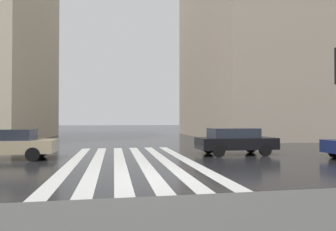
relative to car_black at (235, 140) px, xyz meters
name	(u,v)px	position (x,y,z in m)	size (l,w,h in m)	color
ground_plane	(154,177)	(-5.50, 5.08, -0.76)	(220.00, 220.00, 0.00)	black
zebra_crossing	(131,161)	(-1.50, 5.59, -0.75)	(13.00, 5.50, 0.01)	silver
haussmann_block_corner	(290,37)	(16.66, -13.94, 10.89)	(19.32, 22.30, 23.78)	tan
car_black	(235,140)	(0.00, 0.00, 0.00)	(1.85, 4.10, 1.41)	black
car_champagne	(8,143)	(0.00, 11.20, 0.00)	(1.85, 4.10, 1.41)	tan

